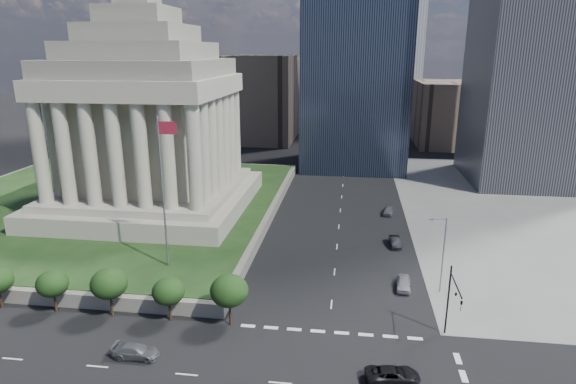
% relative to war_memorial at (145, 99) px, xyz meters
% --- Properties ---
extents(ground, '(500.00, 500.00, 0.00)m').
position_rel_war_memorial_xyz_m(ground, '(34.00, 52.00, -21.40)').
color(ground, black).
rests_on(ground, ground).
extents(plaza_terrace, '(66.00, 70.00, 1.80)m').
position_rel_war_memorial_xyz_m(plaza_terrace, '(-11.00, 2.00, -20.50)').
color(plaza_terrace, '#646155').
rests_on(plaza_terrace, ground).
extents(plaza_lawn, '(64.00, 68.00, 0.10)m').
position_rel_war_memorial_xyz_m(plaza_lawn, '(-11.00, 2.00, -19.55)').
color(plaza_lawn, '#1A3114').
rests_on(plaza_lawn, plaza_terrace).
extents(war_memorial, '(34.00, 34.00, 39.00)m').
position_rel_war_memorial_xyz_m(war_memorial, '(0.00, 0.00, 0.00)').
color(war_memorial, '#A49F8A').
rests_on(war_memorial, plaza_lawn).
extents(flagpole, '(2.52, 0.24, 20.00)m').
position_rel_war_memorial_xyz_m(flagpole, '(12.17, -24.00, -8.29)').
color(flagpole, slate).
rests_on(flagpole, plaza_lawn).
extents(tree_row, '(53.00, 4.00, 6.00)m').
position_rel_war_memorial_xyz_m(tree_row, '(-1.50, -34.00, -18.40)').
color(tree_row, black).
rests_on(tree_row, ground).
extents(midrise_glass, '(26.00, 26.00, 60.00)m').
position_rel_war_memorial_xyz_m(midrise_glass, '(36.00, 47.00, 8.60)').
color(midrise_glass, black).
rests_on(midrise_glass, ground).
extents(building_filler_ne, '(20.00, 30.00, 20.00)m').
position_rel_war_memorial_xyz_m(building_filler_ne, '(66.00, 82.00, -11.40)').
color(building_filler_ne, brown).
rests_on(building_filler_ne, ground).
extents(building_filler_nw, '(24.00, 30.00, 28.00)m').
position_rel_war_memorial_xyz_m(building_filler_nw, '(4.00, 82.00, -7.40)').
color(building_filler_nw, brown).
rests_on(building_filler_nw, ground).
extents(traffic_signal_ne, '(0.30, 5.74, 8.00)m').
position_rel_war_memorial_xyz_m(traffic_signal_ne, '(46.50, -34.30, -16.15)').
color(traffic_signal_ne, black).
rests_on(traffic_signal_ne, ground).
extents(street_lamp_north, '(2.13, 0.22, 10.00)m').
position_rel_war_memorial_xyz_m(street_lamp_north, '(47.33, -23.00, -15.74)').
color(street_lamp_north, slate).
rests_on(street_lamp_north, ground).
extents(pickup_truck, '(5.38, 3.06, 1.42)m').
position_rel_war_memorial_xyz_m(pickup_truck, '(40.26, -41.40, -20.69)').
color(pickup_truck, black).
rests_on(pickup_truck, ground).
extents(suv_grey, '(4.73, 1.95, 1.37)m').
position_rel_war_memorial_xyz_m(suv_grey, '(15.13, -41.09, -20.72)').
color(suv_grey, '#54575B').
rests_on(suv_grey, ground).
extents(parked_sedan_near, '(2.14, 4.48, 1.48)m').
position_rel_war_memorial_xyz_m(parked_sedan_near, '(43.00, -22.69, -20.66)').
color(parked_sedan_near, '#9FA1A8').
rests_on(parked_sedan_near, ground).
extents(parked_sedan_mid, '(4.38, 1.77, 1.41)m').
position_rel_war_memorial_xyz_m(parked_sedan_mid, '(43.00, -8.42, -20.69)').
color(parked_sedan_mid, black).
rests_on(parked_sedan_mid, ground).
extents(parked_sedan_far, '(2.41, 4.51, 1.46)m').
position_rel_war_memorial_xyz_m(parked_sedan_far, '(43.00, 6.87, -20.67)').
color(parked_sedan_far, slate).
rests_on(parked_sedan_far, ground).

